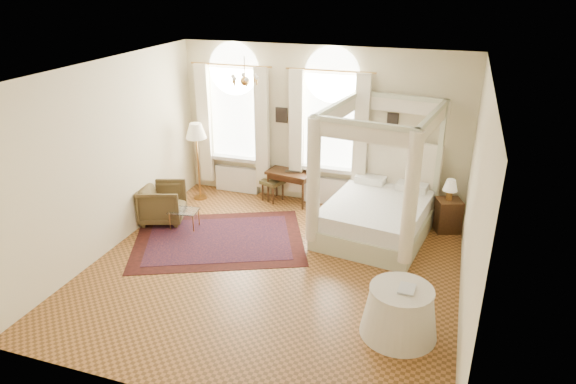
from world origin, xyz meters
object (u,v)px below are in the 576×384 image
at_px(writing_desk, 289,176).
at_px(armchair, 163,203).
at_px(stool, 273,183).
at_px(coffee_table, 184,212).
at_px(canopy_bed, 376,208).
at_px(nightstand, 448,215).
at_px(side_table, 400,312).
at_px(floor_lamp, 196,135).

bearing_deg(writing_desk, armchair, -142.21).
xyz_separation_m(stool, coffee_table, (-1.18, -1.78, -0.06)).
height_order(canopy_bed, coffee_table, canopy_bed).
relative_size(nightstand, side_table, 0.61).
relative_size(nightstand, stool, 1.19).
distance_m(nightstand, stool, 3.68).
height_order(armchair, side_table, armchair).
xyz_separation_m(floor_lamp, side_table, (4.74, -3.30, -1.10)).
distance_m(canopy_bed, floor_lamp, 4.08).
relative_size(armchair, side_table, 0.80).
relative_size(coffee_table, side_table, 0.56).
distance_m(writing_desk, armchair, 2.68).
relative_size(nightstand, floor_lamp, 0.38).
xyz_separation_m(stool, floor_lamp, (-1.56, -0.40, 1.06)).
bearing_deg(stool, canopy_bed, -21.15).
relative_size(canopy_bed, writing_desk, 2.51).
distance_m(armchair, coffee_table, 0.57).
bearing_deg(writing_desk, coffee_table, -131.10).
height_order(stool, floor_lamp, floor_lamp).
relative_size(coffee_table, floor_lamp, 0.35).
height_order(writing_desk, armchair, armchair).
distance_m(canopy_bed, nightstand, 1.45).
bearing_deg(side_table, canopy_bed, 105.84).
distance_m(stool, side_table, 4.88).
bearing_deg(canopy_bed, writing_desk, 155.30).
distance_m(stool, armchair, 2.38).
bearing_deg(armchair, writing_desk, -70.84).
distance_m(nightstand, floor_lamp, 5.35).
distance_m(stool, coffee_table, 2.14).
xyz_separation_m(canopy_bed, coffee_table, (-3.57, -0.86, -0.23)).
bearing_deg(writing_desk, floor_lamp, -168.42).
distance_m(canopy_bed, writing_desk, 2.22).
bearing_deg(nightstand, stool, 175.49).
xyz_separation_m(writing_desk, stool, (-0.38, -0.00, -0.21)).
bearing_deg(canopy_bed, stool, 158.85).
xyz_separation_m(coffee_table, side_table, (4.36, -1.91, 0.02)).
bearing_deg(side_table, floor_lamp, 145.13).
xyz_separation_m(coffee_table, floor_lamp, (-0.38, 1.39, 1.11)).
bearing_deg(side_table, nightstand, 81.79).
bearing_deg(side_table, writing_desk, 127.14).
relative_size(nightstand, writing_desk, 0.63).
bearing_deg(canopy_bed, armchair, -170.23).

